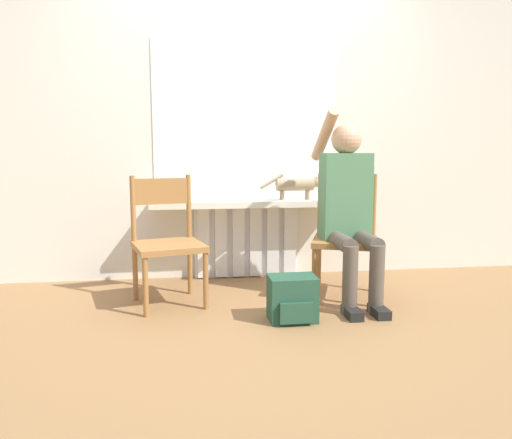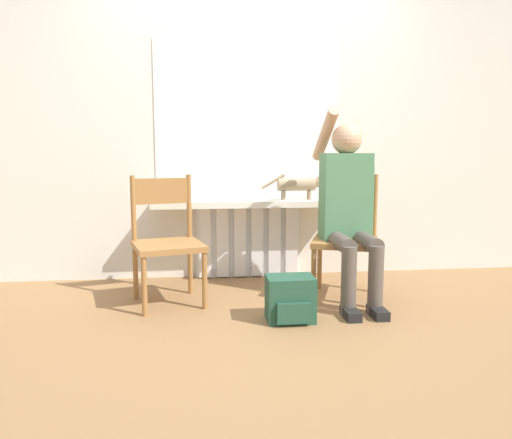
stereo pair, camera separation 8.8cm
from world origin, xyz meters
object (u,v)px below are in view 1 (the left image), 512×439
at_px(chair_right, 345,235).
at_px(cat, 297,185).
at_px(backpack, 292,299).
at_px(chair_left, 167,240).
at_px(person, 349,204).

relative_size(chair_right, cat, 1.73).
bearing_deg(backpack, chair_right, 44.30).
relative_size(chair_left, person, 0.65).
bearing_deg(cat, person, -70.03).
bearing_deg(backpack, person, 38.59).
bearing_deg(chair_right, person, -78.42).
xyz_separation_m(person, cat, (-0.23, 0.62, 0.09)).
height_order(chair_right, cat, chair_right).
distance_m(cat, backpack, 1.22).
distance_m(chair_left, chair_right, 1.28).
height_order(chair_left, cat, chair_left).
distance_m(chair_left, backpack, 0.97).
xyz_separation_m(chair_left, person, (1.26, -0.10, 0.24)).
relative_size(person, cat, 2.66).
distance_m(chair_right, person, 0.26).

